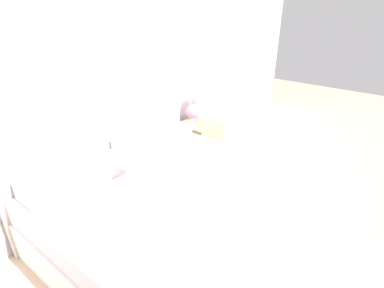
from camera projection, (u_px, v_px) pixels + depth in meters
The scene contains 6 objects.
ground_plane at pixel (110, 201), 3.14m from camera, with size 12.00×12.00×0.00m, color #CCB28E.
wall_back at pixel (87, 76), 2.60m from camera, with size 8.00×0.06×2.60m.
bed at pixel (185, 218), 2.44m from camera, with size 1.93×2.19×0.95m.
nightstand at pixel (199, 142), 3.79m from camera, with size 0.46×0.43×0.54m.
table_lamp at pixel (199, 103), 3.66m from camera, with size 0.21×0.21×0.31m.
flower_vase at pixel (193, 113), 3.50m from camera, with size 0.17×0.17×0.26m.
Camera 1 is at (-1.48, -2.26, 1.92)m, focal length 28.00 mm.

